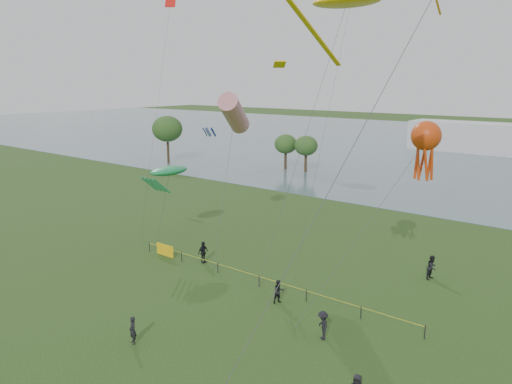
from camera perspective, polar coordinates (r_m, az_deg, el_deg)
The scene contains 12 objects.
pavilion_left at distance 112.05m, azimuth 22.91°, elevation 5.83°, with size 22.00×8.00×6.00m, color silver.
trees at distance 85.32m, azimuth -4.53°, elevation 6.50°, with size 28.44×12.23×8.33m.
fence at distance 39.94m, azimuth -6.64°, elevation -7.75°, with size 24.07×0.07×1.05m.
spectator_a at distance 33.58m, azimuth 2.62°, elevation -11.31°, with size 0.77×0.60×1.58m, color black.
spectator_b at distance 29.50m, azimuth 7.63°, elevation -14.87°, with size 1.09×0.63×1.69m, color black.
spectator_c at distance 40.66m, azimuth -6.06°, elevation -6.86°, with size 1.04×0.43×1.78m, color black.
spectator_f at distance 29.68m, azimuth -13.92°, elevation -15.08°, with size 0.58×0.38×1.59m, color black.
spectator_g at distance 39.48m, azimuth 19.47°, elevation -8.12°, with size 0.88×0.69×1.82m, color black.
kite_stingray at distance 38.22m, azimuth 10.18°, elevation 20.56°, with size 5.26×10.12×20.28m.
kite_windsock at distance 43.33m, azimuth -2.53°, elevation 8.94°, with size 5.27×8.41×13.51m.
kite_creature at distance 44.37m, azimuth -9.97°, elevation 2.35°, with size 2.15×4.43×7.04m.
kite_octopus at distance 34.46m, azimuth 18.85°, elevation 5.92°, with size 4.59×10.62×11.87m.
Camera 1 is at (17.77, -12.42, 14.44)m, focal length 35.00 mm.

